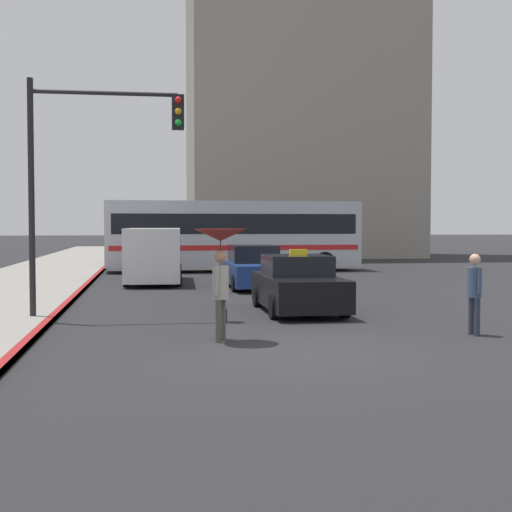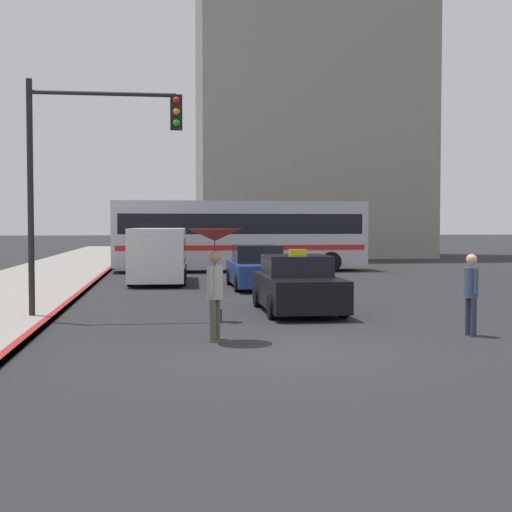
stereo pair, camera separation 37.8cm
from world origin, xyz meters
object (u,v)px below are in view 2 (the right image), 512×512
Objects in this scene: ambulance_van at (159,252)px; pedestrian_man at (471,289)px; sedan_red at (257,269)px; taxi at (297,286)px; city_bus at (240,233)px; traffic_light at (93,154)px; pedestrian_with_umbrella at (215,252)px.

pedestrian_man is (6.28, -14.28, -0.22)m from ambulance_van.
pedestrian_man reaches higher than sedan_red.
city_bus is at bearing -90.92° from taxi.
sedan_red is (-0.09, 7.12, 0.02)m from taxi.
taxi is 6.03m from traffic_light.
pedestrian_with_umbrella is at bearing 78.50° from sedan_red.
sedan_red is at bearing 14.97° from pedestrian_with_umbrella.
ambulance_van is at bearing -38.73° from sedan_red.
city_bus is (0.26, 16.29, 1.20)m from taxi.
sedan_red is 0.84× the size of traffic_light.
traffic_light is (-1.44, -10.88, 2.70)m from ambulance_van.
sedan_red is 0.38× the size of city_bus.
ambulance_van reaches higher than pedestrian_man.
taxi is 10.54m from ambulance_van.
pedestrian_man is at bearing -63.33° from pedestrian_with_umbrella.
sedan_red is 11.79m from pedestrian_with_umbrella.
taxi is at bearing -153.00° from pedestrian_man.
traffic_light reaches higher than taxi.
traffic_light is at bearing 10.96° from taxi.
taxi is 7.12m from sedan_red.
pedestrian_man is (5.14, 0.02, -0.77)m from pedestrian_with_umbrella.
taxi is at bearing 90.75° from sedan_red.
pedestrian_with_umbrella reaches higher than sedan_red.
ambulance_van is 15.60m from pedestrian_man.
pedestrian_man is at bearing 116.23° from ambulance_van.
pedestrian_with_umbrella is 1.31× the size of pedestrian_man.
pedestrian_with_umbrella is (-2.69, -20.68, -0.15)m from city_bus.
pedestrian_with_umbrella is (-2.34, -11.50, 1.03)m from sedan_red.
pedestrian_with_umbrella reaches higher than ambulance_van.
city_bus is (0.35, 9.17, 1.18)m from sedan_red.
sedan_red is at bearing -171.08° from pedestrian_man.
sedan_red is 0.80× the size of ambulance_van.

